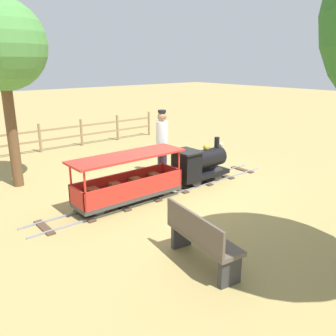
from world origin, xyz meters
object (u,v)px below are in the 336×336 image
object	(u,v)px
passenger_car	(129,184)
oak_tree_near	(1,46)
conductor_person	(162,137)
park_bench	(201,238)
locomotive	(199,163)

from	to	relation	value
passenger_car	oak_tree_near	world-z (taller)	oak_tree_near
conductor_person	park_bench	xyz separation A→B (m)	(3.60, -2.21, -0.54)
conductor_person	oak_tree_near	size ratio (longest dim) A/B	0.40
passenger_car	oak_tree_near	distance (m)	3.89
locomotive	conductor_person	xyz separation A→B (m)	(-1.09, -0.23, 0.47)
passenger_car	conductor_person	xyz separation A→B (m)	(-1.09, 1.72, 0.53)
park_bench	oak_tree_near	xyz separation A→B (m)	(-5.05, -0.88, 2.63)
oak_tree_near	park_bench	bearing A→B (deg)	9.89
conductor_person	park_bench	distance (m)	4.26
locomotive	oak_tree_near	xyz separation A→B (m)	(-2.53, -3.31, 2.55)
locomotive	conductor_person	distance (m)	1.20
passenger_car	oak_tree_near	bearing A→B (deg)	-151.61
oak_tree_near	conductor_person	bearing A→B (deg)	64.95
conductor_person	oak_tree_near	bearing A→B (deg)	-115.05
conductor_person	oak_tree_near	xyz separation A→B (m)	(-1.44, -3.09, 2.08)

